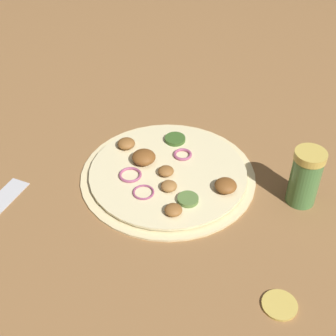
# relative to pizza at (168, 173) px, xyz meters

# --- Properties ---
(ground_plane) EXTENTS (3.00, 3.00, 0.00)m
(ground_plane) POSITION_rel_pizza_xyz_m (-0.00, 0.00, -0.01)
(ground_plane) COLOR olive
(pizza) EXTENTS (0.28, 0.28, 0.03)m
(pizza) POSITION_rel_pizza_xyz_m (0.00, 0.00, 0.00)
(pizza) COLOR beige
(pizza) RESTS_ON ground_plane
(spice_jar) EXTENTS (0.05, 0.05, 0.09)m
(spice_jar) POSITION_rel_pizza_xyz_m (-0.03, 0.21, 0.04)
(spice_jar) COLOR #4C7F42
(spice_jar) RESTS_ON ground_plane
(loose_cap) EXTENTS (0.04, 0.04, 0.01)m
(loose_cap) POSITION_rel_pizza_xyz_m (0.17, 0.22, -0.00)
(loose_cap) COLOR gold
(loose_cap) RESTS_ON ground_plane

